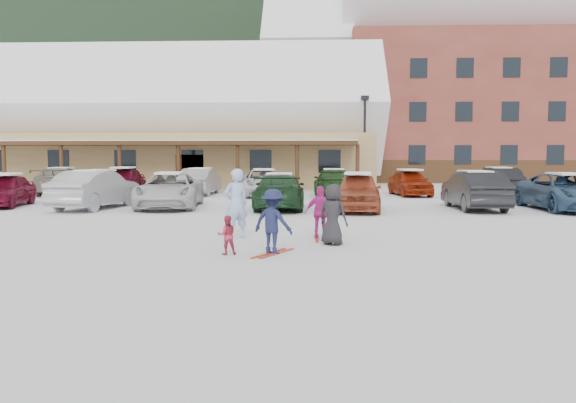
{
  "coord_description": "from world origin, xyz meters",
  "views": [
    {
      "loc": [
        0.9,
        -12.87,
        2.14
      ],
      "look_at": [
        0.3,
        1.0,
        1.0
      ],
      "focal_mm": 35.0,
      "sensor_mm": 36.0,
      "label": 1
    }
  ],
  "objects_px": {
    "lamp_post": "(365,136)",
    "parked_car_0": "(5,190)",
    "bystander_dark": "(333,214)",
    "parked_car_3": "(279,191)",
    "day_lodge": "(177,131)",
    "alpine_hotel": "(464,82)",
    "child_navy": "(273,222)",
    "child_magenta": "(321,212)",
    "parked_car_2": "(170,190)",
    "parked_car_8": "(123,181)",
    "parked_car_9": "(200,182)",
    "parked_car_1": "(96,189)",
    "parked_car_11": "(334,183)",
    "adult_skier": "(236,204)",
    "parked_car_6": "(566,192)",
    "parked_car_4": "(358,192)",
    "toddler_red": "(227,235)",
    "parked_car_13": "(498,182)",
    "parked_car_10": "(264,183)",
    "parked_car_12": "(410,183)",
    "parked_car_5": "(474,190)"
  },
  "relations": [
    {
      "from": "alpine_hotel",
      "to": "parked_car_0",
      "type": "xyz_separation_m",
      "value": [
        -26.28,
        -27.93,
        -7.94
      ]
    },
    {
      "from": "child_navy",
      "to": "parked_car_10",
      "type": "xyz_separation_m",
      "value": [
        -1.71,
        17.39,
        0.0
      ]
    },
    {
      "from": "parked_car_0",
      "to": "parked_car_8",
      "type": "bearing_deg",
      "value": 60.46
    },
    {
      "from": "lamp_post",
      "to": "parked_car_0",
      "type": "distance_m",
      "value": 21.0
    },
    {
      "from": "alpine_hotel",
      "to": "bystander_dark",
      "type": "height_order",
      "value": "alpine_hotel"
    },
    {
      "from": "parked_car_3",
      "to": "parked_car_9",
      "type": "relative_size",
      "value": 1.11
    },
    {
      "from": "day_lodge",
      "to": "parked_car_11",
      "type": "height_order",
      "value": "day_lodge"
    },
    {
      "from": "parked_car_3",
      "to": "parked_car_9",
      "type": "xyz_separation_m",
      "value": [
        -4.8,
        8.02,
        0.02
      ]
    },
    {
      "from": "parked_car_4",
      "to": "parked_car_12",
      "type": "bearing_deg",
      "value": 73.5
    },
    {
      "from": "child_navy",
      "to": "parked_car_3",
      "type": "height_order",
      "value": "child_navy"
    },
    {
      "from": "parked_car_1",
      "to": "parked_car_8",
      "type": "bearing_deg",
      "value": -69.83
    },
    {
      "from": "child_magenta",
      "to": "parked_car_2",
      "type": "height_order",
      "value": "parked_car_2"
    },
    {
      "from": "toddler_red",
      "to": "parked_car_13",
      "type": "xyz_separation_m",
      "value": [
        11.78,
        18.46,
        0.33
      ]
    },
    {
      "from": "lamp_post",
      "to": "child_navy",
      "type": "xyz_separation_m",
      "value": [
        -4.17,
        -23.95,
        -2.65
      ]
    },
    {
      "from": "parked_car_1",
      "to": "parked_car_8",
      "type": "xyz_separation_m",
      "value": [
        -1.56,
        7.89,
        -0.02
      ]
    },
    {
      "from": "lamp_post",
      "to": "parked_car_9",
      "type": "xyz_separation_m",
      "value": [
        -9.43,
        -5.61,
        -2.64
      ]
    },
    {
      "from": "parked_car_9",
      "to": "parked_car_12",
      "type": "height_order",
      "value": "parked_car_9"
    },
    {
      "from": "lamp_post",
      "to": "day_lodge",
      "type": "bearing_deg",
      "value": 159.95
    },
    {
      "from": "alpine_hotel",
      "to": "bystander_dark",
      "type": "distance_m",
      "value": 40.43
    },
    {
      "from": "alpine_hotel",
      "to": "child_navy",
      "type": "distance_m",
      "value": 42.09
    },
    {
      "from": "alpine_hotel",
      "to": "parked_car_1",
      "type": "xyz_separation_m",
      "value": [
        -22.11,
        -28.63,
        -7.86
      ]
    },
    {
      "from": "child_navy",
      "to": "parked_car_4",
      "type": "relative_size",
      "value": 0.33
    },
    {
      "from": "parked_car_9",
      "to": "parked_car_8",
      "type": "bearing_deg",
      "value": 4.84
    },
    {
      "from": "lamp_post",
      "to": "parked_car_5",
      "type": "height_order",
      "value": "lamp_post"
    },
    {
      "from": "bystander_dark",
      "to": "parked_car_3",
      "type": "xyz_separation_m",
      "value": [
        -1.81,
        9.01,
        -0.03
      ]
    },
    {
      "from": "parked_car_9",
      "to": "lamp_post",
      "type": "bearing_deg",
      "value": -148.05
    },
    {
      "from": "parked_car_8",
      "to": "child_navy",
      "type": "bearing_deg",
      "value": -66.05
    },
    {
      "from": "parked_car_8",
      "to": "parked_car_9",
      "type": "xyz_separation_m",
      "value": [
        4.19,
        0.27,
        -0.03
      ]
    },
    {
      "from": "toddler_red",
      "to": "parked_car_1",
      "type": "distance_m",
      "value": 12.4
    },
    {
      "from": "lamp_post",
      "to": "adult_skier",
      "type": "height_order",
      "value": "lamp_post"
    },
    {
      "from": "parked_car_1",
      "to": "parked_car_11",
      "type": "bearing_deg",
      "value": -135.86
    },
    {
      "from": "adult_skier",
      "to": "parked_car_10",
      "type": "xyz_separation_m",
      "value": [
        -0.59,
        15.1,
        -0.19
      ]
    },
    {
      "from": "day_lodge",
      "to": "bystander_dark",
      "type": "distance_m",
      "value": 29.54
    },
    {
      "from": "parked_car_1",
      "to": "parked_car_11",
      "type": "xyz_separation_m",
      "value": [
        9.85,
        6.93,
        -0.06
      ]
    },
    {
      "from": "parked_car_1",
      "to": "parked_car_3",
      "type": "bearing_deg",
      "value": -169.97
    },
    {
      "from": "parked_car_0",
      "to": "parked_car_5",
      "type": "relative_size",
      "value": 0.88
    },
    {
      "from": "child_navy",
      "to": "parked_car_9",
      "type": "bearing_deg",
      "value": -47.32
    },
    {
      "from": "alpine_hotel",
      "to": "parked_car_8",
      "type": "relative_size",
      "value": 7.14
    },
    {
      "from": "parked_car_3",
      "to": "parked_car_5",
      "type": "xyz_separation_m",
      "value": [
        7.77,
        0.18,
        0.05
      ]
    },
    {
      "from": "alpine_hotel",
      "to": "parked_car_4",
      "type": "xyz_separation_m",
      "value": [
        -11.6,
        -29.09,
        -7.89
      ]
    },
    {
      "from": "parked_car_6",
      "to": "parked_car_10",
      "type": "bearing_deg",
      "value": 149.88
    },
    {
      "from": "parked_car_6",
      "to": "parked_car_12",
      "type": "bearing_deg",
      "value": 120.43
    },
    {
      "from": "child_magenta",
      "to": "adult_skier",
      "type": "bearing_deg",
      "value": 1.39
    },
    {
      "from": "alpine_hotel",
      "to": "parked_car_12",
      "type": "xyz_separation_m",
      "value": [
        -8.16,
        -20.66,
        -7.93
      ]
    },
    {
      "from": "parked_car_6",
      "to": "parked_car_1",
      "type": "bearing_deg",
      "value": 179.85
    },
    {
      "from": "lamp_post",
      "to": "parked_car_6",
      "type": "xyz_separation_m",
      "value": [
        6.6,
        -13.67,
        -2.64
      ]
    },
    {
      "from": "child_magenta",
      "to": "bystander_dark",
      "type": "xyz_separation_m",
      "value": [
        0.27,
        -1.01,
        0.05
      ]
    },
    {
      "from": "lamp_post",
      "to": "child_magenta",
      "type": "bearing_deg",
      "value": -98.15
    },
    {
      "from": "parked_car_0",
      "to": "parked_car_10",
      "type": "bearing_deg",
      "value": 22.57
    },
    {
      "from": "parked_car_1",
      "to": "parked_car_6",
      "type": "relative_size",
      "value": 0.91
    }
  ]
}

